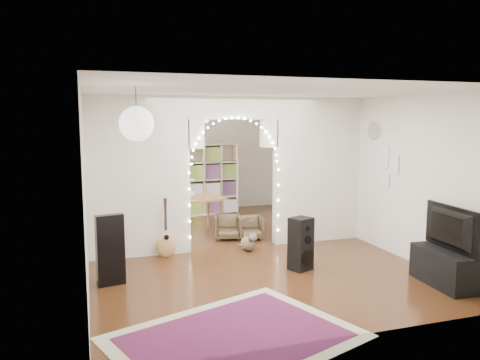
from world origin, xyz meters
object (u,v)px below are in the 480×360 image
object	(u,v)px
media_console	(443,268)
dining_table	(192,201)
bookcase	(203,179)
dining_chair_left	(228,227)
acoustic_guitar	(166,236)
floor_speaker	(301,244)
dining_chair_right	(250,228)

from	to	relation	value
media_console	dining_table	size ratio (longest dim) A/B	0.75
bookcase	dining_table	xyz separation A→B (m)	(-0.70, -1.92, -0.18)
bookcase	dining_chair_left	size ratio (longest dim) A/B	3.38
acoustic_guitar	floor_speaker	distance (m)	2.27
floor_speaker	dining_chair_left	world-z (taller)	floor_speaker
media_console	bookcase	size ratio (longest dim) A/B	0.58
bookcase	dining_chair_right	xyz separation A→B (m)	(0.30, -2.59, -0.64)
acoustic_guitar	dining_chair_left	xyz separation A→B (m)	(1.34, 0.86, -0.14)
bookcase	acoustic_guitar	bearing A→B (deg)	-128.32
media_console	bookcase	xyz separation A→B (m)	(-2.02, 5.84, 0.61)
floor_speaker	media_console	size ratio (longest dim) A/B	0.81
acoustic_guitar	bookcase	size ratio (longest dim) A/B	0.49
acoustic_guitar	floor_speaker	world-z (taller)	acoustic_guitar
dining_table	dining_chair_left	distance (m)	0.92
bookcase	dining_table	size ratio (longest dim) A/B	1.29
floor_speaker	dining_table	xyz separation A→B (m)	(-1.12, 2.68, 0.28)
media_console	bookcase	bearing A→B (deg)	113.13
acoustic_guitar	dining_table	distance (m)	1.60
acoustic_guitar	floor_speaker	size ratio (longest dim) A/B	1.05
dining_chair_left	dining_chair_right	bearing A→B (deg)	-4.61
dining_table	dining_chair_left	size ratio (longest dim) A/B	2.63
acoustic_guitar	media_console	size ratio (longest dim) A/B	0.85
bookcase	dining_chair_left	xyz separation A→B (m)	(-0.10, -2.45, -0.63)
bookcase	dining_chair_right	distance (m)	2.68
acoustic_guitar	dining_chair_left	distance (m)	1.59
acoustic_guitar	dining_chair_left	size ratio (longest dim) A/B	1.67
acoustic_guitar	dining_chair_right	distance (m)	1.89
media_console	dining_table	bearing A→B (deg)	128.77
media_console	dining_chair_left	bearing A→B (deg)	126.09
dining_table	dining_chair_right	size ratio (longest dim) A/B	2.76
media_console	dining_chair_right	distance (m)	3.67
dining_table	dining_chair_right	world-z (taller)	dining_table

